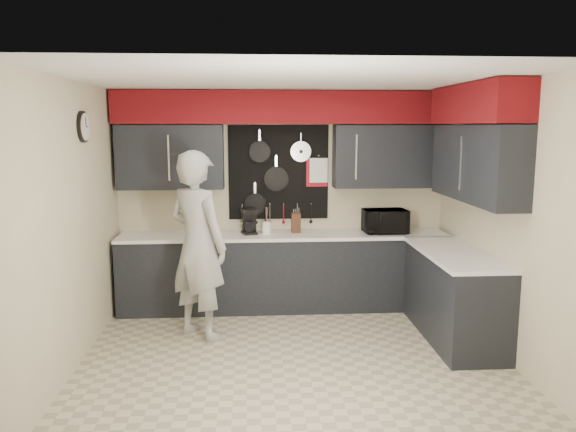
{
  "coord_description": "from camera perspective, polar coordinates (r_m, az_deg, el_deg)",
  "views": [
    {
      "loc": [
        -0.4,
        -5.12,
        2.19
      ],
      "look_at": [
        -0.02,
        0.5,
        1.28
      ],
      "focal_mm": 35.0,
      "sensor_mm": 36.0,
      "label": 1
    }
  ],
  "objects": [
    {
      "name": "utensil_crock",
      "position": [
        6.68,
        -2.22,
        -1.17
      ],
      "size": [
        0.11,
        0.11,
        0.15
      ],
      "primitive_type": "cylinder",
      "color": "white",
      "rests_on": "base_cabinets"
    },
    {
      "name": "base_cabinets",
      "position": [
        6.55,
        4.09,
        -6.21
      ],
      "size": [
        3.95,
        2.2,
        0.92
      ],
      "color": "black",
      "rests_on": "ground"
    },
    {
      "name": "microwave",
      "position": [
        6.81,
        9.82,
        -0.53
      ],
      "size": [
        0.53,
        0.37,
        0.28
      ],
      "primitive_type": "imported",
      "rotation": [
        0.0,
        0.0,
        0.06
      ],
      "color": "black",
      "rests_on": "base_cabinets"
    },
    {
      "name": "back_wall_assembly",
      "position": [
        6.73,
        -0.41,
        7.63
      ],
      "size": [
        4.0,
        0.36,
        2.6
      ],
      "color": "beige",
      "rests_on": "ground"
    },
    {
      "name": "ground",
      "position": [
        5.58,
        0.54,
        -13.94
      ],
      "size": [
        4.0,
        4.0,
        0.0
      ],
      "primitive_type": "plane",
      "color": "#C2B897",
      "rests_on": "ground"
    },
    {
      "name": "right_wall_assembly",
      "position": [
        5.84,
        18.92,
        6.24
      ],
      "size": [
        0.36,
        3.5,
        2.6
      ],
      "color": "beige",
      "rests_on": "ground"
    },
    {
      "name": "left_wall_assembly",
      "position": [
        5.45,
        -20.87,
        -0.49
      ],
      "size": [
        0.05,
        3.5,
        2.6
      ],
      "color": "beige",
      "rests_on": "ground"
    },
    {
      "name": "coffee_maker",
      "position": [
        6.68,
        -3.97,
        -0.47
      ],
      "size": [
        0.21,
        0.23,
        0.3
      ],
      "rotation": [
        0.0,
        0.0,
        0.23
      ],
      "color": "black",
      "rests_on": "base_cabinets"
    },
    {
      "name": "knife_block",
      "position": [
        6.73,
        0.82,
        -0.68
      ],
      "size": [
        0.11,
        0.11,
        0.24
      ],
      "primitive_type": "cube",
      "rotation": [
        0.0,
        0.0,
        -0.02
      ],
      "color": "#3B1A12",
      "rests_on": "base_cabinets"
    },
    {
      "name": "person",
      "position": [
        5.84,
        -9.14,
        -2.96
      ],
      "size": [
        0.85,
        0.82,
        1.95
      ],
      "primitive_type": "imported",
      "rotation": [
        0.0,
        0.0,
        2.45
      ],
      "color": "#9A9A97",
      "rests_on": "ground"
    }
  ]
}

